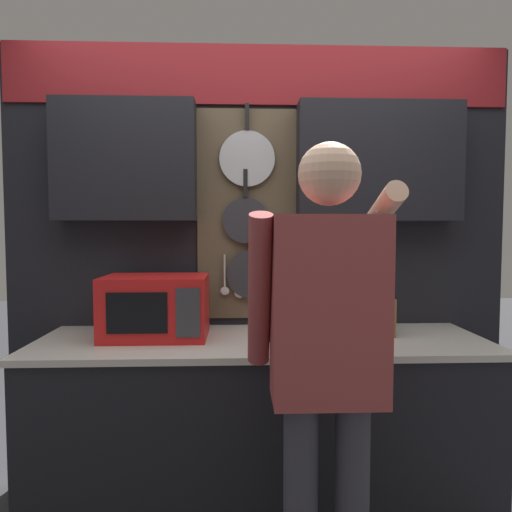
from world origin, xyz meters
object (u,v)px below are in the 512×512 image
object	(u,v)px
knife_block	(380,316)
person	(327,346)
utensil_crock	(335,317)
microwave	(156,307)

from	to	relation	value
knife_block	person	bearing A→B (deg)	-120.26
utensil_crock	person	xyz separation A→B (m)	(-0.18, -0.68, 0.03)
knife_block	microwave	bearing A→B (deg)	-179.96
utensil_crock	person	distance (m)	0.71
microwave	utensil_crock	world-z (taller)	utensil_crock
microwave	knife_block	size ratio (longest dim) A/B	1.87
knife_block	person	distance (m)	0.79
microwave	utensil_crock	xyz separation A→B (m)	(0.88, 0.00, -0.06)
knife_block	utensil_crock	distance (m)	0.22
microwave	person	bearing A→B (deg)	-44.10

